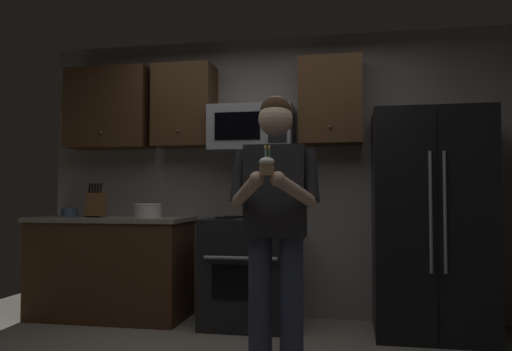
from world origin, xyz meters
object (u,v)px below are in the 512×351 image
object	(u,v)px
cupcake	(267,166)
refrigerator	(430,223)
oven_range	(249,271)
bowl_small_colored	(70,213)
microwave	(252,129)
bowl_large_white	(148,210)
knife_block	(96,204)
person	(275,216)

from	to	relation	value
cupcake	refrigerator	bearing A→B (deg)	52.71
oven_range	bowl_small_colored	size ratio (longest dim) A/B	6.02
microwave	bowl_small_colored	distance (m)	1.90
bowl_large_white	cupcake	world-z (taller)	cupcake
knife_block	person	xyz separation A→B (m)	(1.83, -1.12, -0.04)
microwave	bowl_small_colored	xyz separation A→B (m)	(-1.73, -0.08, -0.76)
cupcake	bowl_large_white	bearing A→B (deg)	131.74
refrigerator	person	size ratio (longest dim) A/B	1.02
oven_range	bowl_large_white	world-z (taller)	bowl_large_white
bowl_small_colored	refrigerator	bearing A→B (deg)	-1.38
microwave	bowl_large_white	size ratio (longest dim) A/B	2.78
person	cupcake	bearing A→B (deg)	-90.00
bowl_small_colored	person	world-z (taller)	person
oven_range	knife_block	bearing A→B (deg)	-178.81
knife_block	refrigerator	bearing A→B (deg)	-0.19
cupcake	person	bearing A→B (deg)	90.00
bowl_small_colored	cupcake	bearing A→B (deg)	-35.37
bowl_small_colored	oven_range	bearing A→B (deg)	-1.27
bowl_small_colored	person	distance (m)	2.45
knife_block	bowl_large_white	world-z (taller)	knife_block
bowl_large_white	knife_block	bearing A→B (deg)	-170.69
bowl_small_colored	person	size ratio (longest dim) A/B	0.09
oven_range	knife_block	xyz separation A→B (m)	(-1.43, -0.03, 0.57)
bowl_large_white	microwave	bearing A→B (deg)	4.27
microwave	bowl_small_colored	size ratio (longest dim) A/B	4.78
person	knife_block	bearing A→B (deg)	148.57
refrigerator	bowl_large_white	bearing A→B (deg)	177.98
microwave	refrigerator	bearing A→B (deg)	-6.03
bowl_small_colored	person	bearing A→B (deg)	-29.07
microwave	refrigerator	distance (m)	1.72
refrigerator	cupcake	xyz separation A→B (m)	(-1.10, -1.44, 0.39)
refrigerator	person	world-z (taller)	refrigerator
refrigerator	bowl_small_colored	size ratio (longest dim) A/B	11.64
oven_range	bowl_large_white	xyz separation A→B (m)	(-0.96, 0.05, 0.52)
person	cupcake	size ratio (longest dim) A/B	10.13
oven_range	microwave	size ratio (longest dim) A/B	1.26
cupcake	knife_block	bearing A→B (deg)	141.67
oven_range	refrigerator	distance (m)	1.56
knife_block	person	distance (m)	2.15
microwave	refrigerator	world-z (taller)	microwave
refrigerator	knife_block	distance (m)	2.93
knife_block	bowl_large_white	distance (m)	0.48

